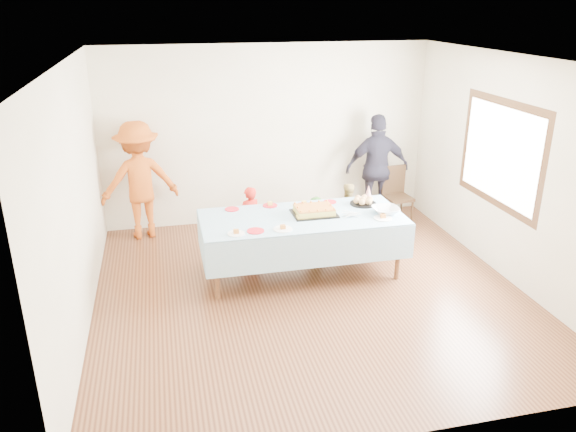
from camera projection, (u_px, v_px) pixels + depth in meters
name	position (u px, v px, depth m)	size (l,w,h in m)	color
ground	(309.00, 291.00, 6.75)	(5.00, 5.00, 0.00)	#492515
room_walls	(316.00, 147.00, 6.13)	(5.04, 5.04, 2.72)	beige
party_table	(302.00, 220.00, 6.94)	(2.50, 1.10, 0.78)	#55391D
birthday_cake	(314.00, 211.00, 6.97)	(0.54, 0.42, 0.10)	black
rolls_tray	(363.00, 201.00, 7.31)	(0.34, 0.34, 0.10)	black
punch_bowl	(386.00, 210.00, 6.99)	(0.33, 0.33, 0.08)	silver
party_hat	(368.00, 192.00, 7.52)	(0.11, 0.11, 0.18)	silver
fork_pile	(351.00, 214.00, 6.90)	(0.24, 0.18, 0.07)	white
plate_red_far_a	(232.00, 209.00, 7.13)	(0.18, 0.18, 0.01)	red
plate_red_far_b	(270.00, 205.00, 7.26)	(0.19, 0.19, 0.01)	red
plate_red_far_c	(304.00, 205.00, 7.29)	(0.18, 0.18, 0.01)	red
plate_red_far_d	(330.00, 202.00, 7.39)	(0.17, 0.17, 0.01)	red
plate_red_near	(256.00, 231.00, 6.46)	(0.20, 0.20, 0.01)	red
plate_white_left	(236.00, 234.00, 6.39)	(0.20, 0.20, 0.01)	white
plate_white_mid	(283.00, 229.00, 6.51)	(0.22, 0.22, 0.01)	white
plate_white_right	(383.00, 218.00, 6.84)	(0.22, 0.22, 0.01)	white
dining_chair	(396.00, 191.00, 8.71)	(0.42, 0.42, 0.89)	black
toddler_left	(250.00, 219.00, 7.68)	(0.34, 0.22, 0.93)	red
toddler_mid	(316.00, 223.00, 7.81)	(0.37, 0.24, 0.75)	#337025
toddler_right	(347.00, 211.00, 8.12)	(0.41, 0.32, 0.83)	tan
adult_left	(139.00, 180.00, 8.04)	(1.11, 0.64, 1.71)	#C05318
adult_right	(377.00, 168.00, 8.69)	(0.98, 0.41, 1.68)	#282634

